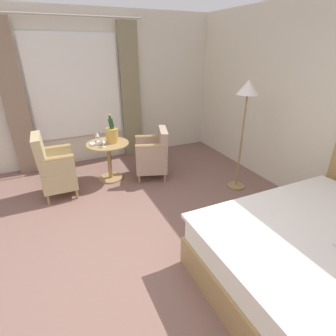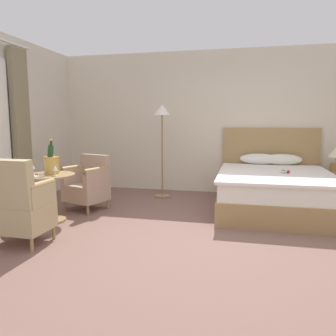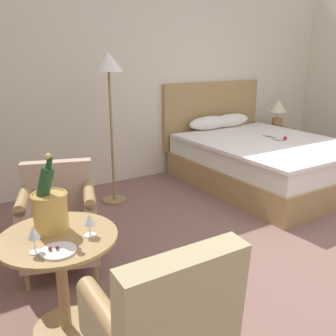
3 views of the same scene
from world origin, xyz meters
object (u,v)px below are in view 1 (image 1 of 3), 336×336
at_px(side_table_round, 109,157).
at_px(armchair_facing_bed, 54,168).
at_px(wine_glass_near_edge, 103,141).
at_px(snack_plate, 96,143).
at_px(bed, 332,255).
at_px(armchair_by_window, 153,154).
at_px(champagne_bucket, 112,134).
at_px(floor_lamp_brass, 246,101).
at_px(wine_glass_near_bucket, 97,135).

xyz_separation_m(side_table_round, armchair_facing_bed, (0.19, -0.87, 0.04)).
height_order(wine_glass_near_edge, snack_plate, wine_glass_near_edge).
relative_size(bed, side_table_round, 3.24).
distance_m(wine_glass_near_edge, snack_plate, 0.25).
bearing_deg(wine_glass_near_edge, armchair_by_window, 86.81).
height_order(champagne_bucket, snack_plate, champagne_bucket).
relative_size(floor_lamp_brass, wine_glass_near_bucket, 10.66).
height_order(side_table_round, armchair_by_window, armchair_by_window).
bearing_deg(floor_lamp_brass, armchair_facing_bed, -109.81).
distance_m(bed, side_table_round, 3.40).
distance_m(bed, armchair_facing_bed, 3.69).
xyz_separation_m(side_table_round, armchair_by_window, (0.21, 0.73, -0.01)).
distance_m(wine_glass_near_bucket, armchair_facing_bed, 0.88).
bearing_deg(bed, champagne_bucket, -157.25).
relative_size(floor_lamp_brass, armchair_by_window, 1.97).
height_order(bed, floor_lamp_brass, floor_lamp_brass).
bearing_deg(floor_lamp_brass, champagne_bucket, -123.99).
bearing_deg(armchair_facing_bed, armchair_by_window, 89.31).
relative_size(snack_plate, armchair_by_window, 0.22).
distance_m(side_table_round, wine_glass_near_bucket, 0.42).
height_order(wine_glass_near_edge, armchair_facing_bed, armchair_facing_bed).
relative_size(floor_lamp_brass, side_table_round, 2.43).
bearing_deg(wine_glass_near_edge, wine_glass_near_bucket, -174.55).
xyz_separation_m(bed, floor_lamp_brass, (-1.94, 0.43, 1.07)).
height_order(wine_glass_near_edge, armchair_by_window, armchair_by_window).
distance_m(wine_glass_near_bucket, wine_glass_near_edge, 0.32).
xyz_separation_m(wine_glass_near_bucket, armchair_by_window, (0.37, 0.86, -0.37)).
relative_size(side_table_round, armchair_facing_bed, 0.71).
relative_size(side_table_round, snack_plate, 3.60).
bearing_deg(armchair_by_window, floor_lamp_brass, 48.97).
height_order(floor_lamp_brass, side_table_round, floor_lamp_brass).
height_order(side_table_round, armchair_facing_bed, armchair_facing_bed).
bearing_deg(champagne_bucket, wine_glass_near_edge, -47.48).
height_order(side_table_round, champagne_bucket, champagne_bucket).
height_order(bed, wine_glass_near_bucket, bed).
distance_m(wine_glass_near_bucket, armchair_by_window, 1.01).
xyz_separation_m(wine_glass_near_bucket, wine_glass_near_edge, (0.32, 0.03, -0.02)).
xyz_separation_m(champagne_bucket, snack_plate, (-0.04, -0.27, -0.14)).
distance_m(bed, wine_glass_near_bucket, 3.63).
bearing_deg(wine_glass_near_edge, side_table_round, 148.73).
bearing_deg(snack_plate, armchair_facing_bed, -70.58).
bearing_deg(bed, armchair_facing_bed, -142.11).
relative_size(champagne_bucket, wine_glass_near_bucket, 3.02).
bearing_deg(champagne_bucket, wine_glass_near_bucket, -124.33).
bearing_deg(floor_lamp_brass, wine_glass_near_bucket, -124.03).
relative_size(champagne_bucket, armchair_by_window, 0.56).
xyz_separation_m(champagne_bucket, wine_glass_near_bucket, (-0.15, -0.22, -0.04)).
bearing_deg(floor_lamp_brass, wine_glass_near_edge, -117.44).
distance_m(floor_lamp_brass, side_table_round, 2.38).
relative_size(champagne_bucket, armchair_facing_bed, 0.49).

